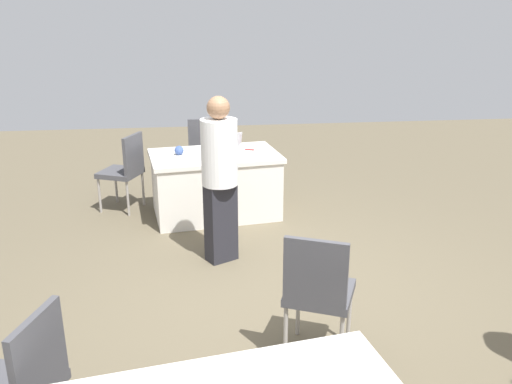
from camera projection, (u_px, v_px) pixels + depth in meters
The scene contains 10 objects.
ground_plane at pixel (280, 300), 4.54m from camera, with size 14.40×14.40×0.00m, color brown.
table_foreground at pixel (215, 184), 6.33m from camera, with size 1.59×1.11×0.75m.
chair_near_front at pixel (21, 384), 2.72m from camera, with size 0.55×0.55×0.95m.
chair_tucked_left at pixel (204, 147), 7.27m from camera, with size 0.45×0.45×0.97m.
chair_tucked_right at pixel (318, 288), 3.60m from camera, with size 0.58×0.58×0.97m.
chair_by_pillar at pixel (125, 167), 6.43m from camera, with size 0.58×0.58×0.94m.
person_presenter at pixel (220, 173), 5.00m from camera, with size 0.46×0.46×1.61m.
laptop_silver at pixel (231, 148), 6.31m from camera, with size 0.36×0.35×0.21m.
yarn_ball at pixel (179, 150), 6.15m from camera, with size 0.11×0.11×0.11m, color #3F5999.
scissors_red at pixel (247, 149), 6.38m from camera, with size 0.18×0.04×0.01m, color red.
Camera 1 is at (0.68, 3.94, 2.35)m, focal length 37.59 mm.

